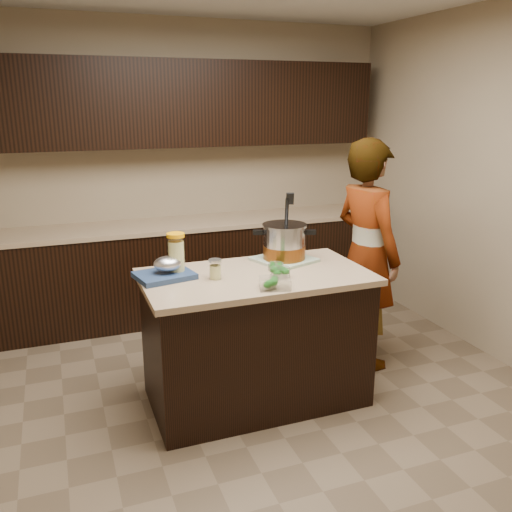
{
  "coord_description": "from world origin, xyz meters",
  "views": [
    {
      "loc": [
        -1.17,
        -3.11,
        1.97
      ],
      "look_at": [
        0.0,
        0.0,
        1.02
      ],
      "focal_mm": 38.0,
      "sensor_mm": 36.0,
      "label": 1
    }
  ],
  "objects_px": {
    "stock_pot": "(284,244)",
    "person": "(366,255)",
    "island": "(256,338)",
    "lemonade_pitcher": "(176,256)"
  },
  "relations": [
    {
      "from": "stock_pot",
      "to": "person",
      "type": "relative_size",
      "value": 0.25
    },
    {
      "from": "island",
      "to": "person",
      "type": "xyz_separation_m",
      "value": [
        0.98,
        0.25,
        0.41
      ]
    },
    {
      "from": "stock_pot",
      "to": "person",
      "type": "height_order",
      "value": "person"
    },
    {
      "from": "stock_pot",
      "to": "lemonade_pitcher",
      "type": "distance_m",
      "value": 0.77
    },
    {
      "from": "island",
      "to": "lemonade_pitcher",
      "type": "bearing_deg",
      "value": 163.44
    },
    {
      "from": "island",
      "to": "lemonade_pitcher",
      "type": "relative_size",
      "value": 5.33
    },
    {
      "from": "lemonade_pitcher",
      "to": "person",
      "type": "bearing_deg",
      "value": 4.1
    },
    {
      "from": "island",
      "to": "stock_pot",
      "type": "height_order",
      "value": "stock_pot"
    },
    {
      "from": "lemonade_pitcher",
      "to": "person",
      "type": "relative_size",
      "value": 0.16
    },
    {
      "from": "stock_pot",
      "to": "lemonade_pitcher",
      "type": "height_order",
      "value": "stock_pot"
    }
  ]
}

